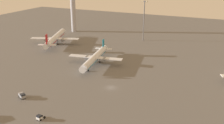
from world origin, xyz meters
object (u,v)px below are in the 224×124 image
(control_tower, at_px, (73,0))
(apron_light_east, at_px, (144,18))
(airplane_mid_apron, at_px, (55,38))
(pushback_tug, at_px, (39,117))
(baggage_tractor, at_px, (22,95))
(airplane_taxiway_distant, at_px, (95,57))

(control_tower, xyz_separation_m, apron_light_east, (65.93, -3.93, -9.92))
(apron_light_east, bearing_deg, airplane_mid_apron, -146.62)
(control_tower, relative_size, airplane_mid_apron, 1.06)
(airplane_mid_apron, distance_m, pushback_tug, 103.85)
(baggage_tractor, bearing_deg, pushback_tug, 87.05)
(apron_light_east, bearing_deg, airplane_taxiway_distant, -98.42)
(airplane_taxiway_distant, relative_size, pushback_tug, 12.55)
(baggage_tractor, distance_m, apron_light_east, 116.09)
(airplane_mid_apron, relative_size, pushback_tug, 13.49)
(pushback_tug, xyz_separation_m, baggage_tractor, (-18.30, 10.84, 0.11))
(airplane_taxiway_distant, xyz_separation_m, pushback_tug, (9.20, -61.69, -2.98))
(pushback_tug, bearing_deg, baggage_tractor, -21.81)
(airplane_taxiway_distant, xyz_separation_m, apron_light_east, (9.27, 62.65, 13.19))
(baggage_tractor, bearing_deg, airplane_taxiway_distant, -162.46)
(control_tower, bearing_deg, baggage_tractor, -67.95)
(airplane_mid_apron, distance_m, baggage_tractor, 85.35)
(baggage_tractor, relative_size, apron_light_east, 0.15)
(control_tower, relative_size, baggage_tractor, 10.40)
(control_tower, bearing_deg, airplane_taxiway_distant, -49.60)
(control_tower, height_order, airplane_mid_apron, control_tower)
(airplane_mid_apron, bearing_deg, pushback_tug, -77.19)
(airplane_mid_apron, xyz_separation_m, apron_light_east, (56.43, 37.18, 12.74))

